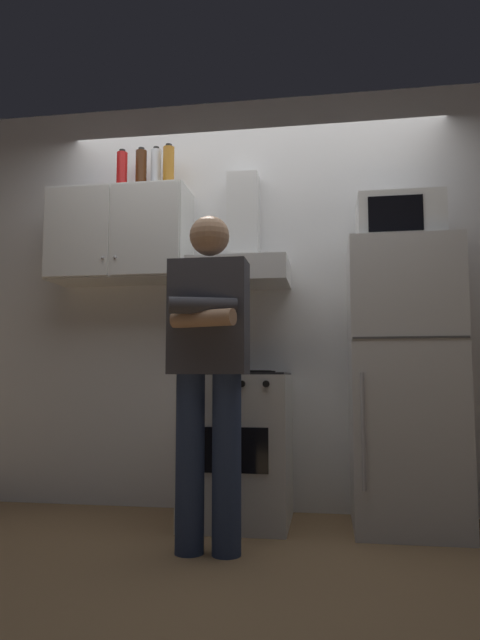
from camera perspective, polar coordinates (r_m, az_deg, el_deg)
The scene contains 12 objects.
ground_plane at distance 3.21m, azimuth 0.00°, elevation -20.89°, with size 7.00×7.00×0.00m, color olive.
back_wall_tiled at distance 3.73m, azimuth 1.42°, elevation 2.14°, with size 4.80×0.10×2.70m, color white.
upper_cabinet at distance 3.79m, azimuth -12.02°, elevation 8.28°, with size 0.90×0.37×0.60m.
stove_oven at distance 3.38m, azimuth -0.19°, elevation -12.65°, with size 0.60×0.62×0.87m.
range_hood at distance 3.56m, azimuth 0.14°, elevation 6.57°, with size 0.60×0.44×0.75m.
refrigerator at distance 3.34m, azimuth 16.23°, elevation -6.18°, with size 0.60×0.62×1.60m.
microwave at distance 3.48m, azimuth 15.75°, elevation 9.51°, with size 0.48×0.37×0.28m.
person_standing at distance 2.77m, azimuth -3.20°, elevation -4.44°, with size 0.38×0.33×1.64m.
bottle_rum_dark at distance 3.90m, azimuth -9.96°, elevation 14.63°, with size 0.07×0.07×0.29m.
bottle_liquor_amber at distance 3.83m, azimuth -7.22°, elevation 15.01°, with size 0.07×0.07×0.30m.
bottle_vodka_clear at distance 3.89m, azimuth -8.48°, elevation 14.73°, with size 0.07×0.07×0.30m.
bottle_soda_red at distance 3.91m, azimuth -11.84°, elevation 14.47°, with size 0.07×0.07×0.28m.
Camera 1 is at (0.48, -3.06, 0.84)m, focal length 31.70 mm.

